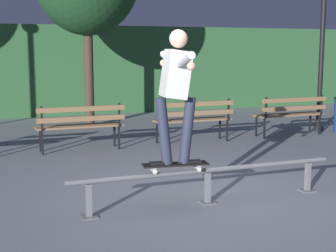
{
  "coord_description": "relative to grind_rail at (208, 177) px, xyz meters",
  "views": [
    {
      "loc": [
        -2.54,
        -5.45,
        1.86
      ],
      "look_at": [
        -0.21,
        0.63,
        0.85
      ],
      "focal_mm": 52.95,
      "sensor_mm": 36.0,
      "label": 1
    }
  ],
  "objects": [
    {
      "name": "lamp_post_right",
      "position": [
        4.74,
        4.02,
        2.15
      ],
      "size": [
        0.32,
        0.32,
        3.9
      ],
      "color": "black",
      "rests_on": "ground"
    },
    {
      "name": "park_bench_left_center",
      "position": [
        -0.83,
        3.67,
        0.2
      ],
      "size": [
        1.6,
        0.43,
        0.88
      ],
      "color": "black",
      "rests_on": "ground"
    },
    {
      "name": "skateboarder",
      "position": [
        -0.42,
        -0.0,
        1.12
      ],
      "size": [
        0.63,
        1.4,
        1.56
      ],
      "color": "black",
      "rests_on": "skateboard"
    },
    {
      "name": "hedge_backdrop",
      "position": [
        0.0,
        9.31,
        0.94
      ],
      "size": [
        24.0,
        1.2,
        2.54
      ],
      "primitive_type": "cube",
      "color": "#2D5B33",
      "rests_on": "ground"
    },
    {
      "name": "ground_plane",
      "position": [
        0.0,
        0.17,
        -0.33
      ],
      "size": [
        90.0,
        90.0,
        0.0
      ],
      "primitive_type": "plane",
      "color": "slate"
    },
    {
      "name": "skateboard",
      "position": [
        -0.42,
        -0.0,
        0.18
      ],
      "size": [
        0.8,
        0.31,
        0.09
      ],
      "color": "black",
      "rests_on": "grind_rail"
    },
    {
      "name": "park_bench_right_center",
      "position": [
        1.45,
        3.67,
        0.2
      ],
      "size": [
        1.6,
        0.43,
        0.88
      ],
      "color": "black",
      "rests_on": "ground"
    },
    {
      "name": "grind_rail",
      "position": [
        0.0,
        0.0,
        0.0
      ],
      "size": [
        3.44,
        0.18,
        0.44
      ],
      "color": "slate",
      "rests_on": "ground"
    },
    {
      "name": "park_bench_rightmost",
      "position": [
        3.73,
        3.67,
        0.2
      ],
      "size": [
        1.6,
        0.43,
        0.88
      ],
      "color": "black",
      "rests_on": "ground"
    }
  ]
}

